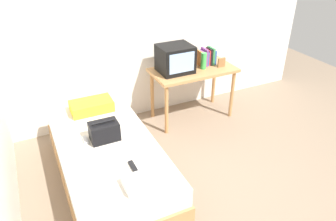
% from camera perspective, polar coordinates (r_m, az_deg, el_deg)
% --- Properties ---
extents(ground_plane, '(8.00, 8.00, 0.00)m').
position_cam_1_polar(ground_plane, '(3.54, 9.78, -14.41)').
color(ground_plane, '#84705B').
extents(wall_back, '(5.20, 0.10, 2.60)m').
position_cam_1_polar(wall_back, '(4.45, -3.74, 14.99)').
color(wall_back, silver).
rests_on(wall_back, ground).
extents(bed, '(1.00, 2.00, 0.48)m').
position_cam_1_polar(bed, '(3.56, -10.46, -9.06)').
color(bed, '#B27F4C').
rests_on(bed, ground).
extents(desk, '(1.16, 0.60, 0.75)m').
position_cam_1_polar(desk, '(4.47, 4.48, 6.26)').
color(desk, '#B27F4C').
rests_on(desk, ground).
extents(tv, '(0.44, 0.39, 0.36)m').
position_cam_1_polar(tv, '(4.27, 1.30, 9.21)').
color(tv, black).
rests_on(tv, desk).
extents(water_bottle, '(0.08, 0.08, 0.22)m').
position_cam_1_polar(water_bottle, '(4.41, 6.36, 8.77)').
color(water_bottle, green).
rests_on(water_bottle, desk).
extents(book_row, '(0.24, 0.17, 0.24)m').
position_cam_1_polar(book_row, '(4.56, 6.89, 9.43)').
color(book_row, '#CC7233').
rests_on(book_row, desk).
extents(picture_frame, '(0.11, 0.02, 0.13)m').
position_cam_1_polar(picture_frame, '(4.52, 9.51, 8.45)').
color(picture_frame, olive).
rests_on(picture_frame, desk).
extents(pillow, '(0.50, 0.29, 0.13)m').
position_cam_1_polar(pillow, '(4.01, -13.46, 0.79)').
color(pillow, yellow).
rests_on(pillow, bed).
extents(handbag, '(0.30, 0.20, 0.22)m').
position_cam_1_polar(handbag, '(3.43, -11.29, -3.65)').
color(handbag, black).
rests_on(handbag, bed).
extents(magazine, '(0.21, 0.29, 0.01)m').
position_cam_1_polar(magazine, '(3.08, -10.28, -10.11)').
color(magazine, white).
rests_on(magazine, bed).
extents(remote_dark, '(0.04, 0.16, 0.02)m').
position_cam_1_polar(remote_dark, '(3.07, -6.29, -9.83)').
color(remote_dark, black).
rests_on(remote_dark, bed).
extents(remote_silver, '(0.04, 0.14, 0.02)m').
position_cam_1_polar(remote_silver, '(3.50, -14.53, -5.11)').
color(remote_silver, '#B7B7BC').
rests_on(remote_silver, bed).
extents(folded_towel, '(0.28, 0.22, 0.08)m').
position_cam_1_polar(folded_towel, '(2.85, -4.99, -12.72)').
color(folded_towel, white).
rests_on(folded_towel, bed).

